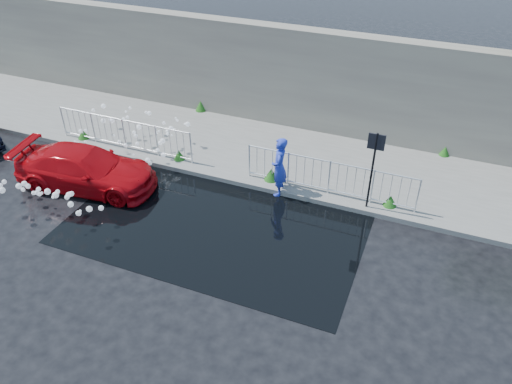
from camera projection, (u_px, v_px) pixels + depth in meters
ground at (184, 241)px, 13.18m from camera, size 90.00×90.00×0.00m
pavement at (255, 150)px, 16.93m from camera, size 30.00×4.00×0.15m
curb at (230, 180)px, 15.41m from camera, size 30.00×0.25×0.16m
retaining_wall at (278, 76)px, 17.55m from camera, size 30.00×0.60×3.50m
puddle at (217, 223)px, 13.78m from camera, size 8.00×5.00×0.01m
sign_post at (374, 159)px, 13.26m from camera, size 0.45×0.06×2.50m
railing_left at (124, 133)px, 16.52m from camera, size 5.05×0.05×1.10m
railing_right at (329, 176)px, 14.38m from camera, size 5.05×0.05×1.10m
weeds at (245, 149)px, 16.49m from camera, size 12.17×3.93×0.39m
water_spray at (100, 155)px, 15.29m from camera, size 3.65×5.77×1.01m
red_car at (86, 169)px, 14.92m from camera, size 4.46×2.30×1.24m
person at (279, 167)px, 14.44m from camera, size 0.58×0.76×1.84m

